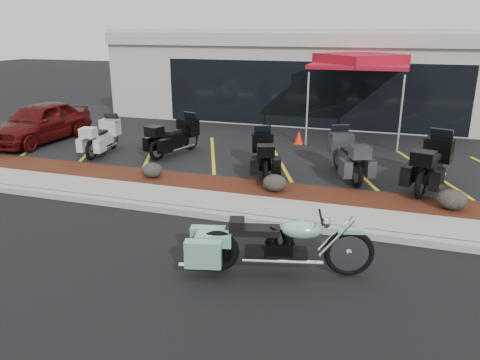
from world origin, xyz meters
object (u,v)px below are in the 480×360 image
(parked_car, at_px, (39,122))
(popup_canopy, at_px, (360,62))
(touring_white, at_px, (112,131))
(traffic_cone, at_px, (299,137))
(hero_cruiser, at_px, (350,246))

(parked_car, xyz_separation_m, popup_canopy, (10.65, 3.95, 2.05))
(touring_white, distance_m, parked_car, 2.99)
(popup_canopy, bearing_deg, parked_car, -146.88)
(parked_car, bearing_deg, traffic_cone, 17.93)
(hero_cruiser, distance_m, traffic_cone, 8.97)
(hero_cruiser, xyz_separation_m, touring_white, (-8.42, 6.03, 0.19))
(hero_cruiser, bearing_deg, traffic_cone, 93.06)
(touring_white, relative_size, popup_canopy, 0.53)
(traffic_cone, bearing_deg, hero_cruiser, -73.51)
(hero_cruiser, distance_m, parked_car, 12.93)
(traffic_cone, xyz_separation_m, popup_canopy, (1.79, 1.43, 2.52))
(hero_cruiser, relative_size, touring_white, 1.53)
(hero_cruiser, relative_size, parked_car, 0.77)
(touring_white, height_order, traffic_cone, touring_white)
(hero_cruiser, xyz_separation_m, parked_car, (-11.41, 6.08, 0.30))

